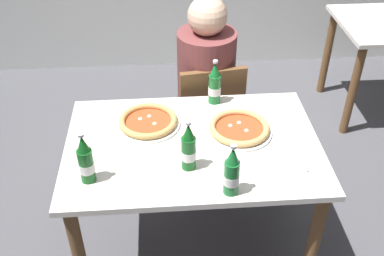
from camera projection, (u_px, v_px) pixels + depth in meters
The scene contains 11 objects.
ground_plane at pixel (193, 245), 2.60m from camera, with size 8.00×8.00×0.00m, color #4C4C51.
dining_table_main at pixel (193, 161), 2.22m from camera, with size 1.20×0.80×0.75m.
chair_behind_table at pixel (208, 114), 2.80m from camera, with size 0.45×0.45×0.85m.
diner_seated at pixel (206, 96), 2.78m from camera, with size 0.34×0.34×1.21m.
pizza_margherita_near at pixel (239, 129), 2.20m from camera, with size 0.32×0.32×0.04m.
pizza_marinara_far at pixel (148, 122), 2.25m from camera, with size 0.32×0.32×0.04m.
beer_bottle_left at pixel (215, 85), 2.37m from camera, with size 0.07×0.07×0.25m.
beer_bottle_center at pixel (232, 173), 1.83m from camera, with size 0.07×0.07×0.25m.
beer_bottle_right at pixel (86, 161), 1.88m from camera, with size 0.07×0.07×0.25m.
beer_bottle_extra at pixel (189, 149), 1.95m from camera, with size 0.07×0.07×0.25m.
napkin_with_cutlery at pixel (292, 159), 2.05m from camera, with size 0.21×0.21×0.01m.
Camera 1 is at (-0.13, -1.67, 2.09)m, focal length 42.61 mm.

